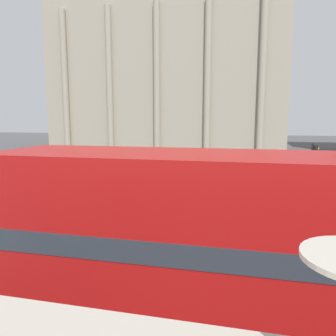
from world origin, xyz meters
TOP-DOWN VIEW (x-y plane):
  - double_decker_bus at (0.44, 4.46)m, footprint 10.00×2.69m
  - plaza_building_left at (-11.12, 49.77)m, footprint 34.83×16.59m
  - traffic_light_mid at (4.59, 18.22)m, footprint 0.42×0.24m
  - pedestrian_yellow at (4.08, 12.58)m, footprint 0.32×0.32m
  - pedestrian_red at (1.82, 11.37)m, footprint 0.32×0.32m
  - pedestrian_olive at (4.53, 23.70)m, footprint 0.32×0.32m
  - pedestrian_white at (4.17, 32.66)m, footprint 0.32×0.32m

SIDE VIEW (x-z plane):
  - pedestrian_red at x=1.82m, z-range 0.12..1.75m
  - pedestrian_olive at x=4.53m, z-range 0.12..1.78m
  - pedestrian_yellow at x=4.08m, z-range 0.14..1.94m
  - pedestrian_white at x=4.17m, z-range 0.14..1.95m
  - traffic_light_mid at x=4.59m, z-range 0.54..3.97m
  - double_decker_bus at x=0.44m, z-range 0.23..4.37m
  - plaza_building_left at x=-11.12m, z-range 0.00..24.06m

